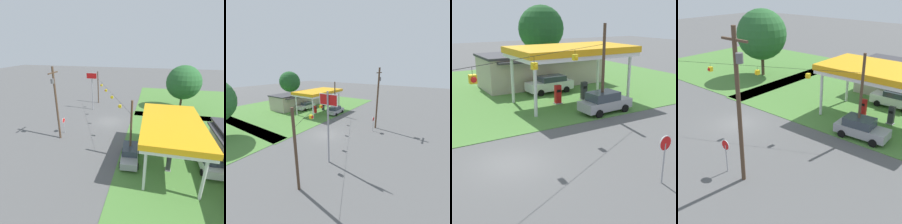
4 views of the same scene
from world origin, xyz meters
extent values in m
plane|color=#565656|center=(0.00, 0.00, 0.00)|extent=(160.00, 160.00, 0.00)
cube|color=#4C7F38|center=(-16.00, 16.00, 0.02)|extent=(24.00, 24.00, 0.04)
cube|color=silver|center=(9.58, 9.30, 4.48)|extent=(10.88, 6.10, 0.35)
cube|color=orange|center=(9.58, 9.30, 4.93)|extent=(11.08, 6.30, 0.55)
cylinder|color=silver|center=(4.74, 6.85, 2.15)|extent=(0.28, 0.28, 4.31)
cylinder|color=silver|center=(14.42, 6.85, 2.15)|extent=(0.28, 0.28, 4.31)
cylinder|color=silver|center=(4.74, 11.74, 2.15)|extent=(0.28, 0.28, 4.31)
cylinder|color=silver|center=(14.42, 11.74, 2.15)|extent=(0.28, 0.28, 4.31)
cube|color=gray|center=(8.14, 9.30, 0.06)|extent=(0.71, 0.56, 0.12)
cube|color=red|center=(8.14, 9.30, 0.94)|extent=(0.55, 0.40, 1.65)
cube|color=black|center=(8.14, 9.08, 1.27)|extent=(0.39, 0.03, 0.24)
cube|color=gray|center=(11.02, 9.30, 0.06)|extent=(0.71, 0.56, 0.12)
cube|color=#333338|center=(11.02, 9.30, 0.94)|extent=(0.55, 0.40, 1.65)
cube|color=black|center=(11.02, 9.08, 1.27)|extent=(0.39, 0.03, 0.24)
cube|color=#9E9EA3|center=(10.31, 5.02, 0.72)|extent=(4.66, 2.15, 0.76)
cube|color=#333D47|center=(10.04, 5.00, 1.45)|extent=(2.61, 1.86, 0.71)
cylinder|color=black|center=(11.65, 6.06, 0.34)|extent=(0.69, 0.26, 0.68)
cylinder|color=black|center=(11.78, 4.17, 0.34)|extent=(0.69, 0.26, 0.68)
cylinder|color=black|center=(8.84, 5.87, 0.34)|extent=(0.69, 0.26, 0.68)
cylinder|color=black|center=(8.97, 3.99, 0.34)|extent=(0.69, 0.26, 0.68)
cube|color=white|center=(9.52, 13.57, 0.79)|extent=(4.98, 2.00, 0.89)
cube|color=#333D47|center=(9.81, 13.58, 1.51)|extent=(2.76, 1.78, 0.56)
cylinder|color=black|center=(8.02, 12.58, 0.34)|extent=(0.69, 0.24, 0.68)
cylinder|color=black|center=(7.96, 14.47, 0.34)|extent=(0.69, 0.24, 0.68)
cylinder|color=black|center=(11.07, 12.67, 0.34)|extent=(0.69, 0.24, 0.68)
cylinder|color=black|center=(11.02, 14.56, 0.34)|extent=(0.69, 0.24, 0.68)
cylinder|color=#99999E|center=(5.60, -5.67, 1.05)|extent=(0.08, 0.08, 2.10)
cylinder|color=white|center=(5.60, -5.67, 2.10)|extent=(0.80, 0.03, 0.80)
cylinder|color=red|center=(5.60, -5.67, 2.10)|extent=(0.70, 0.03, 0.70)
cylinder|color=gray|center=(-5.38, -4.80, 3.97)|extent=(0.18, 0.18, 7.94)
cube|color=white|center=(-5.28, -4.80, 7.06)|extent=(0.06, 2.20, 1.17)
cube|color=red|center=(-5.28, -4.80, 7.06)|extent=(0.07, 2.08, 1.05)
cylinder|color=#4C3828|center=(7.19, -5.56, 5.11)|extent=(0.28, 0.28, 10.22)
cube|color=#4C3828|center=(7.19, -5.56, 9.42)|extent=(2.20, 0.14, 0.14)
cylinder|color=#59595B|center=(7.54, -5.56, 8.42)|extent=(0.44, 0.44, 0.60)
cylinder|color=#4C3828|center=(-9.96, -5.00, 3.65)|extent=(0.24, 0.24, 7.30)
cylinder|color=#4C3828|center=(9.96, 5.00, 3.65)|extent=(0.24, 0.24, 7.30)
cylinder|color=black|center=(0.00, 0.00, 5.69)|extent=(19.92, 10.02, 0.02)
cylinder|color=black|center=(-5.97, -3.00, 5.52)|extent=(0.02, 0.02, 0.35)
cube|color=yellow|center=(-5.97, -3.00, 5.14)|extent=(0.32, 0.32, 0.40)
sphere|color=red|center=(-5.97, -3.17, 5.14)|extent=(0.28, 0.28, 0.28)
cylinder|color=black|center=(-1.99, -1.00, 5.52)|extent=(0.02, 0.02, 0.35)
cube|color=yellow|center=(-1.99, -1.00, 5.14)|extent=(0.32, 0.32, 0.40)
sphere|color=red|center=(-1.99, -1.17, 5.14)|extent=(0.28, 0.28, 0.28)
cylinder|color=black|center=(1.99, 1.00, 5.52)|extent=(0.02, 0.02, 0.35)
cube|color=yellow|center=(1.99, 1.00, 5.14)|extent=(0.32, 0.32, 0.40)
sphere|color=yellow|center=(1.99, 0.83, 5.14)|extent=(0.28, 0.28, 0.28)
cylinder|color=black|center=(5.97, 3.00, 5.52)|extent=(0.02, 0.02, 0.35)
cube|color=yellow|center=(5.97, 3.00, 5.14)|extent=(0.32, 0.32, 0.40)
sphere|color=yellow|center=(5.97, 2.83, 5.14)|extent=(0.28, 0.28, 0.28)
cylinder|color=#4C3828|center=(-9.74, 13.08, 1.48)|extent=(0.44, 0.44, 2.96)
sphere|color=#28602D|center=(-9.74, 13.08, 5.69)|extent=(6.82, 6.82, 6.82)
camera|label=1|loc=(27.47, 6.84, 12.73)|focal=28.00mm
camera|label=2|loc=(-16.91, -13.69, 10.03)|focal=24.00mm
camera|label=3|loc=(-5.42, -15.00, 7.91)|focal=50.00mm
camera|label=4|loc=(21.17, -16.99, 12.55)|focal=50.00mm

